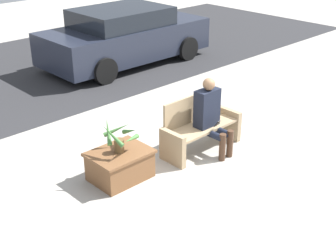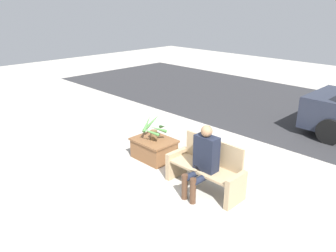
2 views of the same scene
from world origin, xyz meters
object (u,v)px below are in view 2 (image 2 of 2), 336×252
object	(u,v)px
bench	(206,168)
planter_box	(154,148)
person_seated	(203,158)
potted_plant	(154,129)

from	to	relation	value
bench	planter_box	world-z (taller)	bench
bench	planter_box	bearing A→B (deg)	174.34
person_seated	potted_plant	xyz separation A→B (m)	(-1.58, 0.32, 0.01)
planter_box	bench	bearing A→B (deg)	-5.66
bench	planter_box	distance (m)	1.55
bench	planter_box	size ratio (longest dim) A/B	1.63
person_seated	potted_plant	bearing A→B (deg)	168.45
person_seated	planter_box	size ratio (longest dim) A/B	1.42
planter_box	potted_plant	size ratio (longest dim) A/B	1.48
person_seated	potted_plant	distance (m)	1.61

